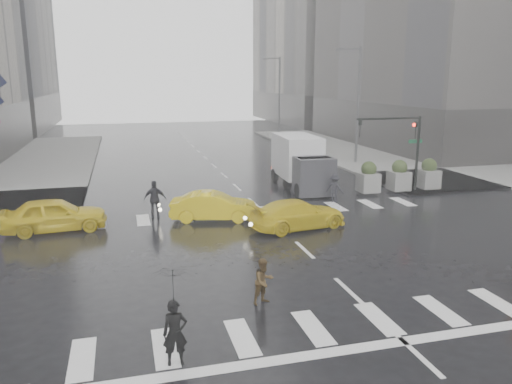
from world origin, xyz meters
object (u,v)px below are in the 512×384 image
object	(u,v)px
pedestrian_brown	(264,281)
taxi_front	(55,215)
taxi_mid	(214,206)
traffic_signal_pole	(403,139)
box_truck	(301,161)

from	to	relation	value
pedestrian_brown	taxi_front	world-z (taller)	taxi_front
taxi_mid	pedestrian_brown	bearing A→B (deg)	-167.08
traffic_signal_pole	taxi_mid	size ratio (longest dim) A/B	1.09
pedestrian_brown	box_truck	distance (m)	16.39
traffic_signal_pole	box_truck	xyz separation A→B (m)	(-5.25, 2.76, -1.53)
traffic_signal_pole	pedestrian_brown	size ratio (longest dim) A/B	3.16
taxi_front	pedestrian_brown	bearing A→B (deg)	-148.85
pedestrian_brown	taxi_mid	distance (m)	9.34
traffic_signal_pole	taxi_front	world-z (taller)	traffic_signal_pole
traffic_signal_pole	taxi_mid	distance (m)	12.32
taxi_front	taxi_mid	bearing A→B (deg)	-95.99
taxi_front	taxi_mid	distance (m)	7.13
taxi_front	taxi_mid	size ratio (longest dim) A/B	1.07
traffic_signal_pole	box_truck	world-z (taller)	traffic_signal_pole
taxi_mid	box_truck	bearing A→B (deg)	-34.93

